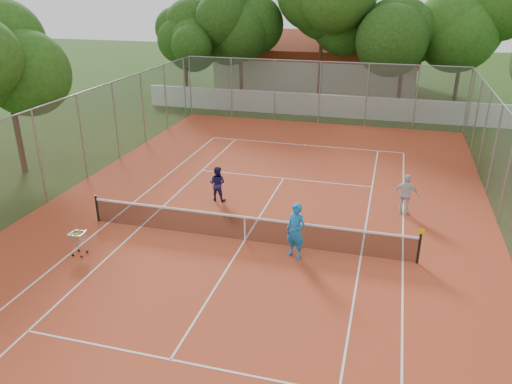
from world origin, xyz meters
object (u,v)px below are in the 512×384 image
(ball_hopper, at_px, (78,243))
(player_far_left, at_px, (217,183))
(player_near, at_px, (296,231))
(player_far_right, at_px, (406,194))
(clubhouse, at_px, (318,63))
(tennis_net, at_px, (245,228))

(ball_hopper, bearing_deg, player_far_left, 59.67)
(player_near, xyz_separation_m, player_far_left, (-4.11, 3.82, -0.22))
(player_far_left, distance_m, player_far_right, 7.69)
(player_far_left, bearing_deg, player_far_right, -172.09)
(clubhouse, relative_size, player_far_left, 10.89)
(tennis_net, relative_size, clubhouse, 0.72)
(player_far_right, bearing_deg, tennis_net, 42.21)
(tennis_net, bearing_deg, clubhouse, 93.95)
(player_near, xyz_separation_m, player_far_right, (3.54, 4.52, -0.14))
(tennis_net, height_order, ball_hopper, tennis_net)
(tennis_net, bearing_deg, player_far_left, 124.17)
(player_far_right, bearing_deg, player_far_left, 12.28)
(clubhouse, height_order, player_near, clubhouse)
(player_far_right, height_order, ball_hopper, player_far_right)
(player_far_left, relative_size, ball_hopper, 1.64)
(player_far_right, bearing_deg, clubhouse, -66.34)
(clubhouse, bearing_deg, tennis_net, -86.05)
(ball_hopper, bearing_deg, player_near, 11.86)
(player_far_left, xyz_separation_m, ball_hopper, (-2.96, -5.66, -0.30))
(player_near, height_order, player_far_left, player_near)
(player_far_left, bearing_deg, tennis_net, 126.84)
(player_far_right, xyz_separation_m, ball_hopper, (-10.62, -6.36, -0.37))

